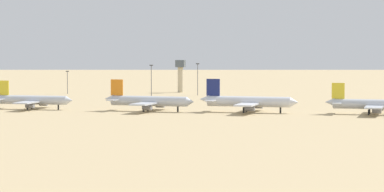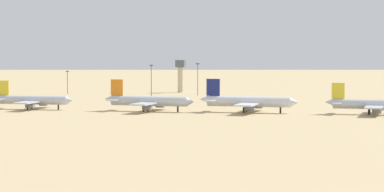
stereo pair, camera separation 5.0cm
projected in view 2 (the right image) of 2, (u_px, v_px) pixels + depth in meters
ground at (138, 113)px, 361.54m from camera, size 4000.00×4000.00×0.00m
ridge_far_west at (3, 32)px, 1537.54m from camera, size 369.42×329.65×101.93m
ridge_west at (199, 28)px, 1425.63m from camera, size 420.32×386.19×111.28m
parked_jet_yellow_1 at (32, 100)px, 380.13m from camera, size 36.95×31.02×12.22m
parked_jet_orange_2 at (148, 101)px, 367.98m from camera, size 39.65×33.61×13.09m
parked_jet_navy_3 at (248, 102)px, 361.64m from camera, size 41.16×34.71×13.59m
parked_jet_yellow_4 at (372, 104)px, 350.80m from camera, size 37.57×31.67×12.41m
control_tower at (180, 73)px, 517.76m from camera, size 5.20×5.20×18.86m
light_pole_west at (67, 80)px, 501.70m from camera, size 1.80×0.50×13.00m
light_pole_mid at (198, 77)px, 486.18m from camera, size 1.80×0.50×17.56m
light_pole_east at (151, 80)px, 451.14m from camera, size 1.80×0.50×17.53m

